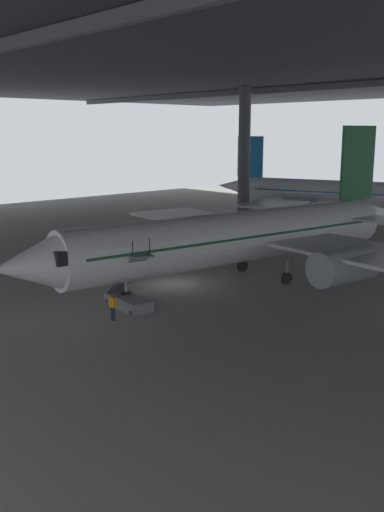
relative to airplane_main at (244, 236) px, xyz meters
The scene contains 6 objects.
ground_plane 6.18m from the airplane_main, 121.86° to the right, with size 110.00×110.00×0.00m, color gray.
hangar_structure 16.74m from the airplane_main, 106.23° to the left, with size 121.00×99.00×17.67m.
airplane_main is the anchor object (origin of this frame).
boarding_stairs 10.65m from the airplane_main, 93.23° to the right, with size 4.36×1.93×4.68m.
crew_worker_by_stairs 12.86m from the airplane_main, 85.59° to the right, with size 0.53×0.31×1.68m.
airplane_distant 35.50m from the airplane_main, 113.67° to the left, with size 32.05×31.80×10.48m.
Camera 1 is at (31.05, -27.18, 11.10)m, focal length 40.49 mm.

